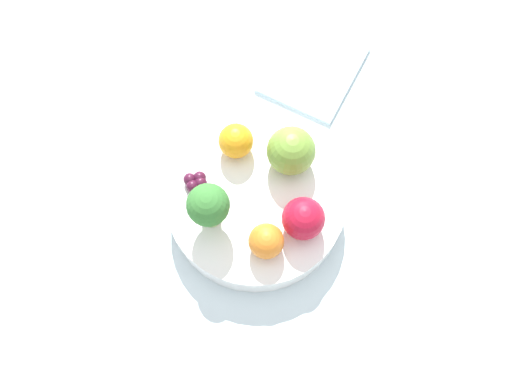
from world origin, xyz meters
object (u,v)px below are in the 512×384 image
napkin (313,69)px  apple_green (291,151)px  apple_red (304,217)px  grape_cluster (196,182)px  broccoli (208,206)px  orange_front (236,141)px  bowl (256,201)px  orange_back (266,241)px

napkin → apple_green: bearing=21.3°
apple_red → grape_cluster: apple_red is taller
broccoli → apple_red: broccoli is taller
napkin → orange_front: bearing=-0.9°
bowl → apple_green: apple_green is taller
bowl → orange_front: orange_front is taller
apple_red → napkin: size_ratio=0.32×
orange_front → grape_cluster: (0.06, -0.01, -0.01)m
apple_red → napkin: bearing=-151.2°
grape_cluster → broccoli: bearing=59.5°
orange_front → bowl: bearing=56.5°
apple_red → napkin: 0.23m
orange_back → apple_green: bearing=-160.4°
apple_green → napkin: apple_green is taller
broccoli → napkin: size_ratio=0.46×
apple_red → orange_back: size_ratio=1.22×
broccoli → orange_back: size_ratio=1.75×
apple_green → orange_front: apple_green is taller
orange_front → grape_cluster: orange_front is taller
broccoli → apple_red: bearing=121.7°
grape_cluster → napkin: bearing=176.6°
orange_back → grape_cluster: (-0.01, -0.10, -0.01)m
bowl → grape_cluster: bearing=-66.3°
orange_front → napkin: orange_front is taller
bowl → orange_back: 0.07m
apple_green → napkin: (-0.14, -0.06, -0.06)m
napkin → broccoli: bearing=5.6°
apple_red → apple_green: bearing=-135.5°
bowl → napkin: bearing=-166.3°
grape_cluster → orange_front: bearing=169.8°
apple_green → orange_back: size_ratio=1.44×
broccoli → apple_green: size_ratio=1.21×
grape_cluster → napkin: grape_cluster is taller
napkin → orange_back: bearing=20.6°
bowl → orange_back: size_ratio=5.39×
apple_red → bowl: bearing=-88.0°
apple_green → apple_red: bearing=44.5°
orange_front → napkin: (-0.17, 0.00, -0.06)m
apple_red → apple_green: apple_green is taller
broccoli → apple_green: broccoli is taller
broccoli → napkin: bearing=-174.4°
apple_red → grape_cluster: (0.03, -0.12, -0.02)m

